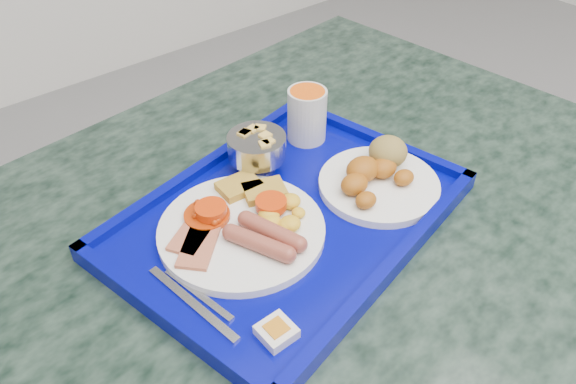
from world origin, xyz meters
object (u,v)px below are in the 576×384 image
at_px(tray, 288,217).
at_px(juice_cup, 307,114).
at_px(fruit_bowl, 257,147).
at_px(main_plate, 245,225).
at_px(bread_plate, 378,175).
at_px(table, 274,336).

height_order(tray, juice_cup, juice_cup).
bearing_deg(juice_cup, fruit_bowl, -172.66).
height_order(main_plate, juice_cup, juice_cup).
height_order(bread_plate, fruit_bowl, fruit_bowl).
height_order(table, juice_cup, juice_cup).
distance_m(tray, bread_plate, 0.15).
distance_m(tray, juice_cup, 0.20).
xyz_separation_m(table, tray, (0.05, 0.02, 0.22)).
relative_size(tray, main_plate, 2.38).
bearing_deg(table, fruit_bowl, 59.70).
relative_size(table, bread_plate, 7.84).
height_order(table, main_plate, main_plate).
xyz_separation_m(table, bread_plate, (0.19, -0.02, 0.25)).
distance_m(table, main_plate, 0.25).
height_order(bread_plate, juice_cup, juice_cup).
relative_size(tray, bread_plate, 3.01).
relative_size(main_plate, fruit_bowl, 2.53).
distance_m(tray, main_plate, 0.07).
relative_size(table, juice_cup, 15.79).
distance_m(fruit_bowl, juice_cup, 0.12).
bearing_deg(table, bread_plate, -4.79).
bearing_deg(fruit_bowl, main_plate, -133.99).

